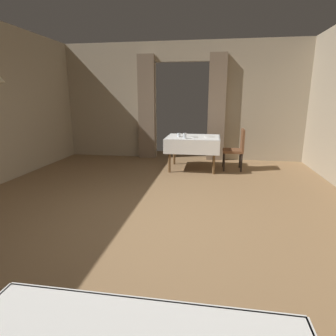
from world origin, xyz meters
name	(u,v)px	position (x,y,z in m)	size (l,w,h in m)	color
ground	(145,222)	(0.00, 0.00, 0.00)	(10.08, 10.08, 0.00)	olive
wall_back	(182,101)	(0.00, 4.18, 1.52)	(6.40, 0.27, 3.00)	tan
dining_table_mid	(193,141)	(0.41, 2.98, 0.65)	(1.20, 1.03, 0.75)	brown
chair_mid_right	(237,147)	(1.39, 3.06, 0.52)	(0.44, 0.44, 0.93)	black
plate_mid_a	(209,137)	(0.77, 3.01, 0.76)	(0.22, 0.22, 0.01)	white
glass_mid_b	(185,136)	(0.24, 2.67, 0.81)	(0.08, 0.08, 0.12)	silver
plate_mid_c	(194,137)	(0.43, 2.89, 0.76)	(0.19, 0.19, 0.01)	white
glass_mid_d	(179,135)	(0.09, 2.90, 0.79)	(0.08, 0.08, 0.09)	silver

